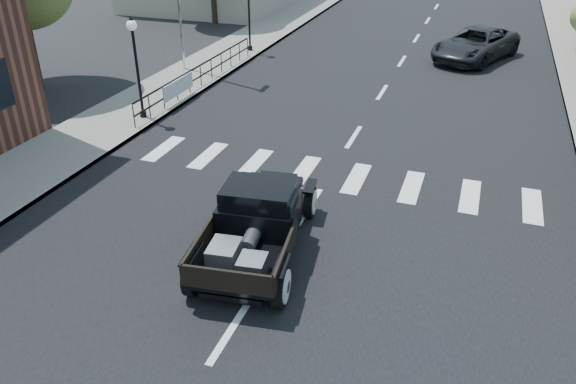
% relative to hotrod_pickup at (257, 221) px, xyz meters
% --- Properties ---
extents(ground, '(120.00, 120.00, 0.00)m').
position_rel_hotrod_pickup_xyz_m(ground, '(0.51, 0.41, -0.84)').
color(ground, black).
rests_on(ground, ground).
extents(road, '(14.00, 80.00, 0.02)m').
position_rel_hotrod_pickup_xyz_m(road, '(0.51, 15.41, -0.83)').
color(road, black).
rests_on(road, ground).
extents(road_markings, '(12.00, 60.00, 0.06)m').
position_rel_hotrod_pickup_xyz_m(road_markings, '(0.51, 10.41, -0.84)').
color(road_markings, silver).
rests_on(road_markings, ground).
extents(sidewalk_left, '(3.00, 80.00, 0.15)m').
position_rel_hotrod_pickup_xyz_m(sidewalk_left, '(-7.99, 15.41, -0.77)').
color(sidewalk_left, gray).
rests_on(sidewalk_left, ground).
extents(railing, '(0.08, 10.00, 1.00)m').
position_rel_hotrod_pickup_xyz_m(railing, '(-6.79, 10.41, -0.19)').
color(railing, black).
rests_on(railing, sidewalk_left).
extents(banner, '(0.04, 2.20, 0.60)m').
position_rel_hotrod_pickup_xyz_m(banner, '(-6.71, 8.41, -0.39)').
color(banner, silver).
rests_on(banner, sidewalk_left).
extents(lamp_post_b, '(0.36, 0.36, 3.56)m').
position_rel_hotrod_pickup_xyz_m(lamp_post_b, '(-7.09, 6.41, 1.09)').
color(lamp_post_b, black).
rests_on(lamp_post_b, sidewalk_left).
extents(lamp_post_c, '(0.36, 0.36, 3.56)m').
position_rel_hotrod_pickup_xyz_m(lamp_post_c, '(-7.09, 16.41, 1.09)').
color(lamp_post_c, black).
rests_on(lamp_post_c, sidewalk_left).
extents(hotrod_pickup, '(2.88, 5.12, 1.69)m').
position_rel_hotrod_pickup_xyz_m(hotrod_pickup, '(0.00, 0.00, 0.00)').
color(hotrod_pickup, black).
rests_on(hotrod_pickup, ground).
extents(second_car, '(4.44, 6.01, 1.52)m').
position_rel_hotrod_pickup_xyz_m(second_car, '(3.77, 18.86, -0.09)').
color(second_car, black).
rests_on(second_car, ground).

